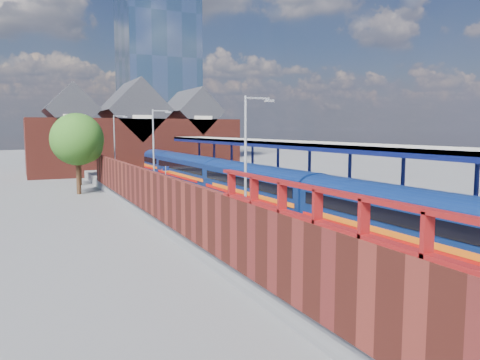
% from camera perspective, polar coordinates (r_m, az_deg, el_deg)
% --- Properties ---
extents(ground, '(240.00, 240.00, 0.00)m').
position_cam_1_polar(ground, '(46.29, -5.14, -1.88)').
color(ground, '#5B5B5E').
rests_on(ground, ground).
extents(ballast_bed, '(6.00, 76.00, 0.06)m').
position_cam_1_polar(ballast_bed, '(37.17, 0.21, -3.81)').
color(ballast_bed, '#473D33').
rests_on(ballast_bed, ground).
extents(rails, '(4.51, 76.00, 0.14)m').
position_cam_1_polar(rails, '(37.16, 0.21, -3.68)').
color(rails, slate).
rests_on(rails, ground).
extents(left_platform, '(5.00, 76.00, 1.00)m').
position_cam_1_polar(left_platform, '(35.11, -7.93, -3.69)').
color(left_platform, '#565659').
rests_on(left_platform, ground).
extents(right_platform, '(6.00, 76.00, 1.00)m').
position_cam_1_polar(right_platform, '(40.02, 7.99, -2.47)').
color(right_platform, '#565659').
rests_on(right_platform, ground).
extents(coping_left, '(0.30, 76.00, 0.05)m').
position_cam_1_polar(coping_left, '(35.78, -4.35, -2.61)').
color(coping_left, silver).
rests_on(coping_left, left_platform).
extents(coping_right, '(0.30, 76.00, 0.05)m').
position_cam_1_polar(coping_right, '(38.46, 4.45, -1.99)').
color(coping_right, silver).
rests_on(coping_right, right_platform).
extents(yellow_line, '(0.14, 76.00, 0.01)m').
position_cam_1_polar(yellow_line, '(35.58, -5.25, -2.70)').
color(yellow_line, yellow).
rests_on(yellow_line, left_platform).
extents(train, '(3.04, 65.94, 3.45)m').
position_cam_1_polar(train, '(44.97, -2.61, 0.62)').
color(train, '#0B1F52').
rests_on(train, ground).
extents(canopy, '(4.50, 52.00, 4.48)m').
position_cam_1_polar(canopy, '(40.95, 5.99, 4.43)').
color(canopy, '#0D1551').
rests_on(canopy, right_platform).
extents(lamp_post_b, '(1.48, 0.18, 7.00)m').
position_cam_1_polar(lamp_post_b, '(21.29, 1.01, 2.14)').
color(lamp_post_b, '#A5A8AA').
rests_on(lamp_post_b, left_platform).
extents(lamp_post_c, '(1.48, 0.18, 7.00)m').
position_cam_1_polar(lamp_post_c, '(36.30, -10.29, 3.73)').
color(lamp_post_c, '#A5A8AA').
rests_on(lamp_post_c, left_platform).
extents(lamp_post_d, '(1.48, 0.18, 7.00)m').
position_cam_1_polar(lamp_post_d, '(51.91, -14.91, 4.34)').
color(lamp_post_d, '#A5A8AA').
rests_on(lamp_post_d, left_platform).
extents(platform_sign, '(0.55, 0.08, 2.50)m').
position_cam_1_polar(platform_sign, '(38.75, -9.05, 0.49)').
color(platform_sign, '#A5A8AA').
rests_on(platform_sign, left_platform).
extents(brick_wall, '(0.35, 50.00, 3.86)m').
position_cam_1_polar(brick_wall, '(27.95, -9.11, -2.20)').
color(brick_wall, '#5C2018').
rests_on(brick_wall, left_platform).
extents(station_building, '(30.00, 12.12, 13.78)m').
position_cam_1_polar(station_building, '(72.77, -12.85, 5.24)').
color(station_building, '#5C2018').
rests_on(station_building, ground).
extents(glass_tower, '(14.20, 14.20, 40.30)m').
position_cam_1_polar(glass_tower, '(97.50, -10.05, 14.21)').
color(glass_tower, slate).
rests_on(glass_tower, ground).
extents(tree_near, '(5.20, 5.20, 8.10)m').
position_cam_1_polar(tree_near, '(49.25, -19.05, 4.54)').
color(tree_near, '#382314').
rests_on(tree_near, ground).
extents(tree_far, '(5.20, 5.20, 8.10)m').
position_cam_1_polar(tree_far, '(57.31, -18.95, 4.73)').
color(tree_far, '#382314').
rests_on(tree_far, ground).
extents(parked_car_silver, '(4.04, 2.73, 1.26)m').
position_cam_1_polar(parked_car_silver, '(36.58, 15.83, -1.68)').
color(parked_car_silver, '#AFAFB4').
rests_on(parked_car_silver, right_platform).
extents(parked_car_dark, '(4.84, 2.83, 1.32)m').
position_cam_1_polar(parked_car_dark, '(39.31, 12.60, -1.01)').
color(parked_car_dark, black).
rests_on(parked_car_dark, right_platform).
extents(parked_car_blue, '(4.31, 2.75, 1.11)m').
position_cam_1_polar(parked_car_blue, '(33.17, 21.25, -2.79)').
color(parked_car_blue, navy).
rests_on(parked_car_blue, right_platform).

